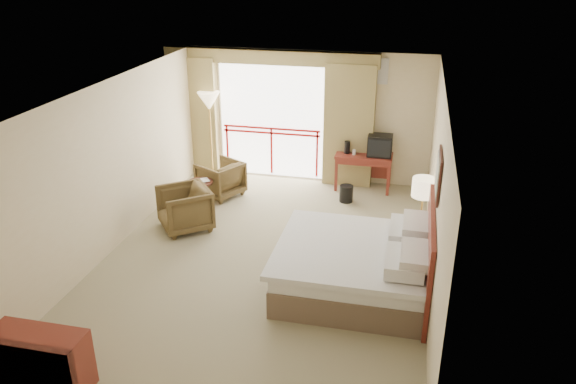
% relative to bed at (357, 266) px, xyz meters
% --- Properties ---
extents(floor, '(7.00, 7.00, 0.00)m').
position_rel_bed_xyz_m(floor, '(-1.50, 0.60, -0.38)').
color(floor, gray).
rests_on(floor, ground).
extents(ceiling, '(7.00, 7.00, 0.00)m').
position_rel_bed_xyz_m(ceiling, '(-1.50, 0.60, 2.32)').
color(ceiling, white).
rests_on(ceiling, wall_back).
extents(wall_back, '(5.00, 0.00, 5.00)m').
position_rel_bed_xyz_m(wall_back, '(-1.50, 4.10, 0.97)').
color(wall_back, beige).
rests_on(wall_back, ground).
extents(wall_front, '(5.00, 0.00, 5.00)m').
position_rel_bed_xyz_m(wall_front, '(-1.50, -2.90, 0.97)').
color(wall_front, beige).
rests_on(wall_front, ground).
extents(wall_left, '(0.00, 7.00, 7.00)m').
position_rel_bed_xyz_m(wall_left, '(-4.00, 0.60, 0.97)').
color(wall_left, beige).
rests_on(wall_left, ground).
extents(wall_right, '(0.00, 7.00, 7.00)m').
position_rel_bed_xyz_m(wall_right, '(1.00, 0.60, 0.97)').
color(wall_right, beige).
rests_on(wall_right, ground).
extents(balcony_door, '(2.40, 0.00, 2.40)m').
position_rel_bed_xyz_m(balcony_door, '(-2.30, 4.08, 0.82)').
color(balcony_door, white).
rests_on(balcony_door, wall_back).
extents(balcony_railing, '(2.09, 0.03, 1.02)m').
position_rel_bed_xyz_m(balcony_railing, '(-2.30, 4.06, 0.44)').
color(balcony_railing, '#A10F0D').
rests_on(balcony_railing, wall_back).
extents(curtain_left, '(1.00, 0.26, 2.50)m').
position_rel_bed_xyz_m(curtain_left, '(-3.95, 3.95, 0.87)').
color(curtain_left, olive).
rests_on(curtain_left, wall_back).
extents(curtain_right, '(1.00, 0.26, 2.50)m').
position_rel_bed_xyz_m(curtain_right, '(-0.65, 3.95, 0.87)').
color(curtain_right, olive).
rests_on(curtain_right, wall_back).
extents(valance, '(4.40, 0.22, 0.28)m').
position_rel_bed_xyz_m(valance, '(-2.30, 3.98, 2.17)').
color(valance, olive).
rests_on(valance, wall_back).
extents(hvac_vent, '(0.50, 0.04, 0.50)m').
position_rel_bed_xyz_m(hvac_vent, '(-0.20, 4.07, 1.97)').
color(hvac_vent, silver).
rests_on(hvac_vent, wall_back).
extents(bed, '(2.13, 2.06, 0.97)m').
position_rel_bed_xyz_m(bed, '(0.00, 0.00, 0.00)').
color(bed, brown).
rests_on(bed, floor).
extents(headboard, '(0.06, 2.10, 1.30)m').
position_rel_bed_xyz_m(headboard, '(0.96, 0.00, 0.27)').
color(headboard, '#5F1913').
rests_on(headboard, wall_right).
extents(framed_art, '(0.04, 0.72, 0.60)m').
position_rel_bed_xyz_m(framed_art, '(0.97, 0.00, 1.47)').
color(framed_art, black).
rests_on(framed_art, wall_right).
extents(nightstand, '(0.38, 0.45, 0.54)m').
position_rel_bed_xyz_m(nightstand, '(0.86, 1.42, -0.11)').
color(nightstand, '#5F1913').
rests_on(nightstand, floor).
extents(table_lamp, '(0.37, 0.37, 0.66)m').
position_rel_bed_xyz_m(table_lamp, '(0.86, 1.47, 0.67)').
color(table_lamp, tan).
rests_on(table_lamp, nightstand).
extents(phone, '(0.20, 0.17, 0.08)m').
position_rel_bed_xyz_m(phone, '(0.81, 1.27, 0.20)').
color(phone, black).
rests_on(phone, nightstand).
extents(desk, '(1.13, 0.55, 0.74)m').
position_rel_bed_xyz_m(desk, '(-0.29, 3.79, 0.20)').
color(desk, '#5F1913').
rests_on(desk, floor).
extents(tv, '(0.48, 0.38, 0.43)m').
position_rel_bed_xyz_m(tv, '(0.01, 3.73, 0.57)').
color(tv, black).
rests_on(tv, desk).
extents(coffee_maker, '(0.12, 0.12, 0.25)m').
position_rel_bed_xyz_m(coffee_maker, '(-0.64, 3.74, 0.49)').
color(coffee_maker, black).
rests_on(coffee_maker, desk).
extents(cup, '(0.09, 0.09, 0.10)m').
position_rel_bed_xyz_m(cup, '(-0.49, 3.69, 0.41)').
color(cup, white).
rests_on(cup, desk).
extents(wastebasket, '(0.27, 0.27, 0.33)m').
position_rel_bed_xyz_m(wastebasket, '(-0.54, 3.02, -0.21)').
color(wastebasket, black).
rests_on(wastebasket, floor).
extents(armchair_far, '(1.04, 1.03, 0.70)m').
position_rel_bed_xyz_m(armchair_far, '(-3.02, 2.78, -0.38)').
color(armchair_far, '#49371B').
rests_on(armchair_far, floor).
extents(armchair_near, '(1.17, 1.16, 0.76)m').
position_rel_bed_xyz_m(armchair_near, '(-3.13, 1.25, -0.38)').
color(armchair_near, '#49371B').
rests_on(armchair_near, floor).
extents(side_table, '(0.47, 0.47, 0.51)m').
position_rel_bed_xyz_m(side_table, '(-3.20, 2.17, -0.02)').
color(side_table, black).
rests_on(side_table, floor).
extents(book, '(0.26, 0.27, 0.02)m').
position_rel_bed_xyz_m(book, '(-3.20, 2.17, 0.14)').
color(book, white).
rests_on(book, side_table).
extents(floor_lamp, '(0.47, 0.47, 1.83)m').
position_rel_bed_xyz_m(floor_lamp, '(-3.54, 3.76, 1.20)').
color(floor_lamp, tan).
rests_on(floor_lamp, floor).
extents(dresser, '(1.07, 0.46, 0.72)m').
position_rel_bed_xyz_m(dresser, '(-3.17, -2.77, -0.02)').
color(dresser, '#5F1913').
rests_on(dresser, floor).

